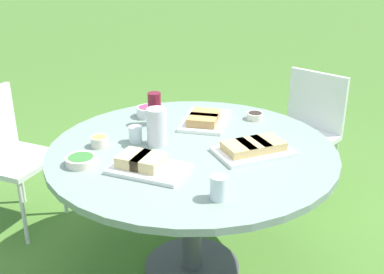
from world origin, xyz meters
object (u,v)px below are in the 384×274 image
water_pitcher (157,127)px  wine_glass (154,102)px  dining_table (192,164)px  chair_near_right (5,148)px  chair_near_left (307,125)px

water_pitcher → wine_glass: bearing=-101.6°
dining_table → wine_glass: size_ratio=7.88×
dining_table → water_pitcher: size_ratio=7.53×
chair_near_right → wine_glass: (-0.87, 0.48, 0.37)m
dining_table → chair_near_right: size_ratio=1.68×
dining_table → wine_glass: 0.46m
chair_near_left → chair_near_right: size_ratio=1.00×
dining_table → water_pitcher: bearing=-30.9°
chair_near_left → wine_glass: bearing=11.4°
wine_glass → dining_table: bearing=104.9°
chair_near_right → wine_glass: size_ratio=4.68×
chair_near_left → water_pitcher: (1.22, 0.52, 0.34)m
dining_table → chair_near_right: chair_near_right is taller
wine_glass → chair_near_right: bearing=-28.8°
chair_near_right → chair_near_left: bearing=173.2°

